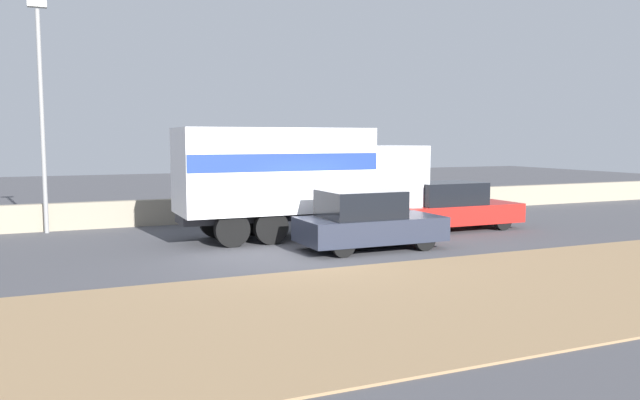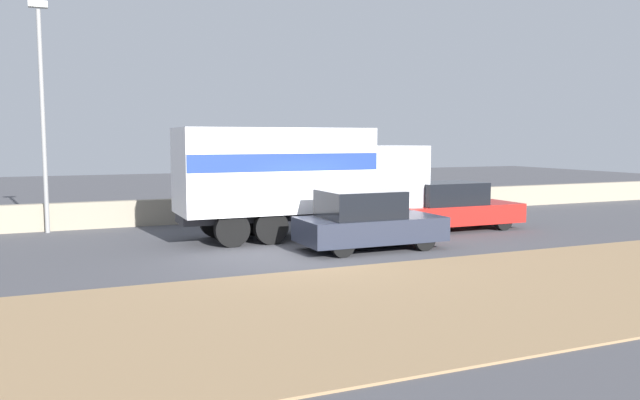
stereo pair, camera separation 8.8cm
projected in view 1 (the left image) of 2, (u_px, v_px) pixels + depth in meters
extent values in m
plane|color=#47474C|center=(334.00, 253.00, 16.40)|extent=(80.00, 80.00, 0.00)
cube|color=#937551|center=(446.00, 297.00, 11.81)|extent=(60.00, 6.41, 0.04)
cube|color=gray|center=(251.00, 208.00, 23.08)|extent=(60.00, 0.35, 0.90)
cylinder|color=gray|center=(42.00, 123.00, 19.61)|extent=(0.14, 0.14, 7.01)
cube|color=beige|center=(37.00, 4.00, 19.25)|extent=(0.56, 0.28, 0.20)
cube|color=silver|center=(386.00, 182.00, 20.19)|extent=(1.94, 2.19, 2.34)
cube|color=black|center=(411.00, 167.00, 20.53)|extent=(0.06, 1.86, 1.03)
cube|color=#2D2D33|center=(274.00, 215.00, 18.76)|extent=(5.72, 1.27, 0.25)
cube|color=white|center=(274.00, 170.00, 18.63)|extent=(5.72, 2.30, 2.48)
cube|color=navy|center=(274.00, 161.00, 18.60)|extent=(5.69, 2.32, 0.50)
cylinder|color=black|center=(372.00, 213.00, 21.15)|extent=(0.98, 0.28, 0.98)
cylinder|color=black|center=(400.00, 220.00, 19.46)|extent=(0.98, 0.28, 0.98)
cylinder|color=black|center=(216.00, 221.00, 19.01)|extent=(0.98, 0.28, 0.98)
cylinder|color=black|center=(232.00, 230.00, 17.32)|extent=(0.98, 0.28, 0.98)
cylinder|color=black|center=(252.00, 219.00, 19.46)|extent=(0.98, 0.28, 0.98)
cylinder|color=black|center=(271.00, 227.00, 17.77)|extent=(0.98, 0.28, 0.98)
cube|color=#282D3D|center=(370.00, 229.00, 17.01)|extent=(3.92, 1.86, 0.65)
cube|color=black|center=(360.00, 204.00, 16.82)|extent=(2.04, 1.71, 0.74)
cylinder|color=black|center=(394.00, 231.00, 18.26)|extent=(0.62, 0.20, 0.62)
cylinder|color=black|center=(424.00, 239.00, 16.77)|extent=(0.62, 0.20, 0.62)
cylinder|color=black|center=(318.00, 236.00, 17.29)|extent=(0.62, 0.20, 0.62)
cylinder|color=black|center=(343.00, 245.00, 15.81)|extent=(0.62, 0.20, 0.62)
cube|color=#B21E19|center=(454.00, 213.00, 20.66)|extent=(4.45, 1.78, 0.63)
cube|color=black|center=(446.00, 193.00, 20.45)|extent=(2.32, 1.64, 0.73)
cylinder|color=black|center=(474.00, 216.00, 21.94)|extent=(0.62, 0.20, 0.62)
cylinder|color=black|center=(503.00, 221.00, 20.53)|extent=(0.62, 0.20, 0.62)
cylinder|color=black|center=(406.00, 220.00, 20.84)|extent=(0.62, 0.20, 0.62)
cylinder|color=black|center=(432.00, 225.00, 19.44)|extent=(0.62, 0.20, 0.62)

